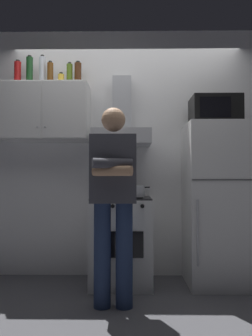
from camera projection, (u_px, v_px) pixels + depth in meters
ground_plane at (126, 293)px, 3.04m from camera, size 7.00×7.00×0.00m
back_wall_tiled at (127, 152)px, 3.69m from camera, size 4.80×0.10×2.70m
upper_cabinet at (46, 113)px, 3.49m from camera, size 0.90×0.37×0.60m
stove_oven at (121, 240)px, 3.31m from camera, size 0.60×0.62×0.87m
range_hood at (122, 127)px, 3.47m from camera, size 0.60×0.44×0.75m
refrigerator at (216, 204)px, 3.31m from camera, size 0.60×0.62×1.60m
microwave at (215, 111)px, 3.36m from camera, size 0.48×0.37×0.28m
person_standing at (113, 197)px, 2.72m from camera, size 0.38×0.33×1.64m
cooking_pot at (134, 191)px, 3.20m from camera, size 0.30×0.20×0.11m
bottle_rum_dark at (78, 74)px, 3.54m from camera, size 0.07×0.07×0.26m
bottle_spice_jar at (61, 79)px, 3.49m from camera, size 0.06×0.06×0.13m
bottle_vodka_clear at (42, 71)px, 3.55m from camera, size 0.07×0.07×0.33m
bottle_soda_red at (18, 73)px, 3.53m from camera, size 0.07×0.07×0.27m
bottle_olive_oil at (70, 75)px, 3.54m from camera, size 0.06×0.06×0.25m
bottle_wine_green at (30, 71)px, 3.51m from camera, size 0.07×0.07×0.31m
bottle_beer_brown at (50, 74)px, 3.52m from camera, size 0.07×0.07×0.26m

